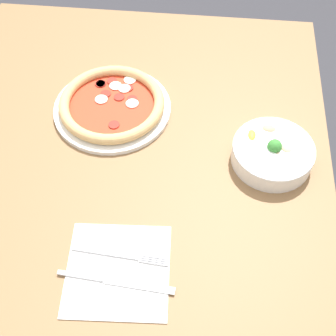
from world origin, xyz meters
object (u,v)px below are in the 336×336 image
pizza (112,105)px  bowl (273,152)px  knife (111,281)px  fork (119,255)px

pizza → bowl: (0.12, 0.39, 0.01)m
knife → pizza: bearing=103.2°
bowl → fork: bearing=-47.8°
bowl → knife: bearing=-43.4°
pizza → knife: (0.45, 0.07, -0.01)m
pizza → bowl: 0.40m
pizza → fork: (0.39, 0.08, -0.01)m
pizza → fork: pizza is taller
bowl → knife: size_ratio=0.80×
fork → bowl: bearing=46.0°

